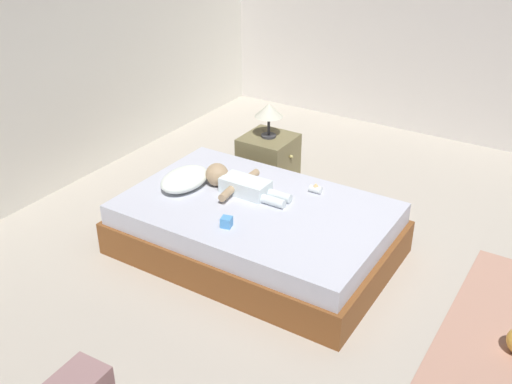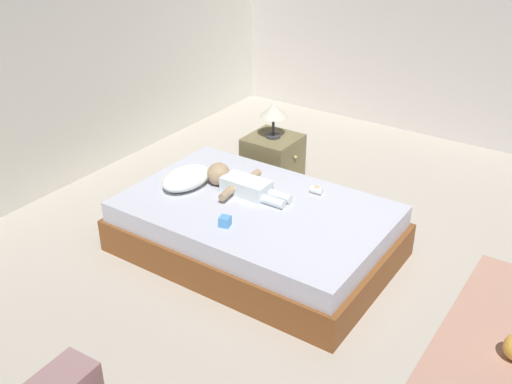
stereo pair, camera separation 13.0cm
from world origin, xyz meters
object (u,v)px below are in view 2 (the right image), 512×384
at_px(pillow, 186,178).
at_px(toothbrush, 253,179).
at_px(bed, 256,229).
at_px(baby, 239,183).
at_px(nightstand, 273,162).
at_px(lamp, 273,112).
at_px(toy_block, 225,221).
at_px(baby_bottle, 317,190).

xyz_separation_m(pillow, toothbrush, (0.35, -0.36, -0.06)).
distance_m(bed, baby, 0.36).
height_order(pillow, nightstand, pillow).
bearing_deg(baby, lamp, 16.60).
bearing_deg(baby, toy_block, -155.28).
height_order(baby, nightstand, baby).
xyz_separation_m(baby, lamp, (0.85, 0.25, 0.23)).
distance_m(baby, lamp, 0.91).
distance_m(pillow, toy_block, 0.65).
bearing_deg(toy_block, bed, -1.40).
height_order(baby, toy_block, baby).
relative_size(nightstand, toy_block, 5.54).
xyz_separation_m(pillow, baby_bottle, (0.43, -0.85, -0.03)).
distance_m(bed, toy_block, 0.42).
xyz_separation_m(nightstand, baby_bottle, (-0.57, -0.74, 0.20)).
xyz_separation_m(toothbrush, nightstand, (0.65, 0.24, -0.17)).
height_order(pillow, baby_bottle, pillow).
xyz_separation_m(baby, toy_block, (-0.45, -0.21, -0.03)).
bearing_deg(pillow, bed, -84.72).
bearing_deg(baby_bottle, lamp, 52.51).
bearing_deg(bed, pillow, 95.28).
distance_m(pillow, toothbrush, 0.50).
bearing_deg(toothbrush, toy_block, -161.43).
xyz_separation_m(lamp, baby_bottle, (-0.57, -0.74, -0.26)).
xyz_separation_m(baby, nightstand, (0.85, 0.25, -0.23)).
bearing_deg(toy_block, baby_bottle, -21.04).
bearing_deg(pillow, nightstand, -6.63).
bearing_deg(bed, baby, 65.15).
xyz_separation_m(baby, toothbrush, (0.20, 0.01, -0.06)).
relative_size(baby, toy_block, 8.17).
distance_m(nightstand, baby_bottle, 0.95).
xyz_separation_m(toothbrush, lamp, (0.65, 0.24, 0.28)).
bearing_deg(toothbrush, baby_bottle, -80.75).
relative_size(bed, baby_bottle, 20.95).
relative_size(baby, baby_bottle, 7.48).
height_order(lamp, baby_bottle, lamp).
bearing_deg(lamp, toy_block, -160.49).
bearing_deg(toothbrush, nightstand, 20.42).
distance_m(toothbrush, baby_bottle, 0.50).
relative_size(bed, toothbrush, 15.27).
bearing_deg(nightstand, bed, -153.72).
bearing_deg(pillow, baby, -67.38).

